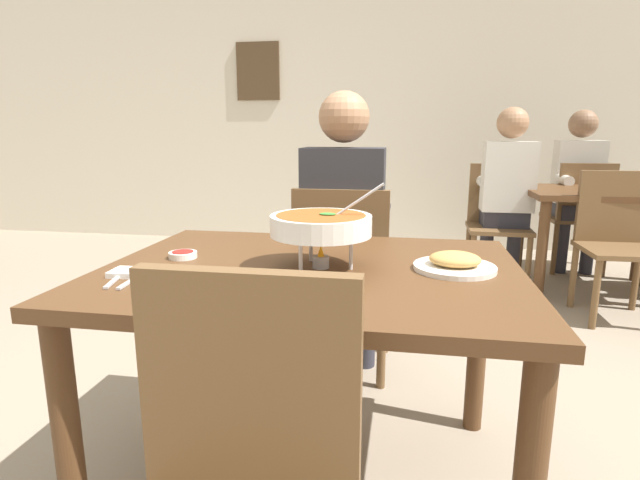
# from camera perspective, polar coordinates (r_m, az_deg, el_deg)

# --- Properties ---
(ground_plane) EXTENTS (16.00, 16.00, 0.00)m
(ground_plane) POSITION_cam_1_polar(r_m,az_deg,el_deg) (1.85, -0.88, -25.72)
(ground_plane) COLOR gray
(cafe_rear_partition) EXTENTS (10.00, 0.10, 3.00)m
(cafe_rear_partition) POSITION_cam_1_polar(r_m,az_deg,el_deg) (5.14, 7.05, 16.22)
(cafe_rear_partition) COLOR beige
(cafe_rear_partition) RESTS_ON ground_plane
(picture_frame_hung) EXTENTS (0.44, 0.03, 0.56)m
(picture_frame_hung) POSITION_cam_1_polar(r_m,az_deg,el_deg) (5.32, -7.08, 18.57)
(picture_frame_hung) COLOR #4C3823
(dining_table_main) EXTENTS (1.25, 0.95, 0.74)m
(dining_table_main) POSITION_cam_1_polar(r_m,az_deg,el_deg) (1.54, -0.96, -6.75)
(dining_table_main) COLOR #51331C
(dining_table_main) RESTS_ON ground_plane
(chair_diner_main) EXTENTS (0.44, 0.44, 0.90)m
(chair_diner_main) POSITION_cam_1_polar(r_m,az_deg,el_deg) (2.30, 2.61, -3.62)
(chair_diner_main) COLOR brown
(chair_diner_main) RESTS_ON ground_plane
(diner_main) EXTENTS (0.40, 0.45, 1.31)m
(diner_main) POSITION_cam_1_polar(r_m,az_deg,el_deg) (2.27, 2.77, 2.33)
(diner_main) COLOR #2D2D38
(diner_main) RESTS_ON ground_plane
(curry_bowl) EXTENTS (0.33, 0.30, 0.26)m
(curry_bowl) POSITION_cam_1_polar(r_m,az_deg,el_deg) (1.47, 0.11, 1.67)
(curry_bowl) COLOR silver
(curry_bowl) RESTS_ON dining_table_main
(rice_plate) EXTENTS (0.24, 0.24, 0.06)m
(rice_plate) POSITION_cam_1_polar(r_m,az_deg,el_deg) (1.24, -9.26, -5.61)
(rice_plate) COLOR white
(rice_plate) RESTS_ON dining_table_main
(appetizer_plate) EXTENTS (0.24, 0.24, 0.06)m
(appetizer_plate) POSITION_cam_1_polar(r_m,az_deg,el_deg) (1.52, 15.13, -2.59)
(appetizer_plate) COLOR white
(appetizer_plate) RESTS_ON dining_table_main
(sauce_dish) EXTENTS (0.09, 0.09, 0.02)m
(sauce_dish) POSITION_cam_1_polar(r_m,az_deg,el_deg) (1.67, -15.39, -1.61)
(sauce_dish) COLOR white
(sauce_dish) RESTS_ON dining_table_main
(napkin_folded) EXTENTS (0.12, 0.09, 0.02)m
(napkin_folded) POSITION_cam_1_polar(r_m,az_deg,el_deg) (1.51, -20.62, -3.51)
(napkin_folded) COLOR white
(napkin_folded) RESTS_ON dining_table_main
(fork_utensil) EXTENTS (0.05, 0.17, 0.01)m
(fork_utensil) POSITION_cam_1_polar(r_m,az_deg,el_deg) (1.48, -22.24, -4.11)
(fork_utensil) COLOR silver
(fork_utensil) RESTS_ON dining_table_main
(spoon_utensil) EXTENTS (0.03, 0.17, 0.01)m
(spoon_utensil) POSITION_cam_1_polar(r_m,az_deg,el_deg) (1.46, -20.57, -4.25)
(spoon_utensil) COLOR silver
(spoon_utensil) RESTS_ON dining_table_main
(dining_table_far) EXTENTS (1.00, 0.80, 0.74)m
(dining_table_far) POSITION_cam_1_polar(r_m,az_deg,el_deg) (4.04, 29.21, 3.18)
(dining_table_far) COLOR #51331C
(dining_table_far) RESTS_ON ground_plane
(chair_bg_left) EXTENTS (0.45, 0.45, 0.90)m
(chair_bg_left) POSITION_cam_1_polar(r_m,az_deg,el_deg) (4.00, 19.60, 2.52)
(chair_bg_left) COLOR brown
(chair_bg_left) RESTS_ON ground_plane
(chair_bg_middle) EXTENTS (0.45, 0.45, 0.90)m
(chair_bg_middle) POSITION_cam_1_polar(r_m,az_deg,el_deg) (4.54, 27.50, 2.93)
(chair_bg_middle) COLOR brown
(chair_bg_middle) RESTS_ON ground_plane
(chair_bg_corner) EXTENTS (0.45, 0.45, 0.90)m
(chair_bg_corner) POSITION_cam_1_polar(r_m,az_deg,el_deg) (3.59, 30.74, 0.46)
(chair_bg_corner) COLOR brown
(chair_bg_corner) RESTS_ON ground_plane
(patron_bg_left) EXTENTS (0.40, 0.45, 1.31)m
(patron_bg_left) POSITION_cam_1_polar(r_m,az_deg,el_deg) (3.93, 20.53, 5.77)
(patron_bg_left) COLOR #2D2D38
(patron_bg_left) RESTS_ON ground_plane
(patron_bg_middle) EXTENTS (0.40, 0.45, 1.31)m
(patron_bg_middle) POSITION_cam_1_polar(r_m,az_deg,el_deg) (4.57, 27.43, 5.98)
(patron_bg_middle) COLOR #2D2D38
(patron_bg_middle) RESTS_ON ground_plane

